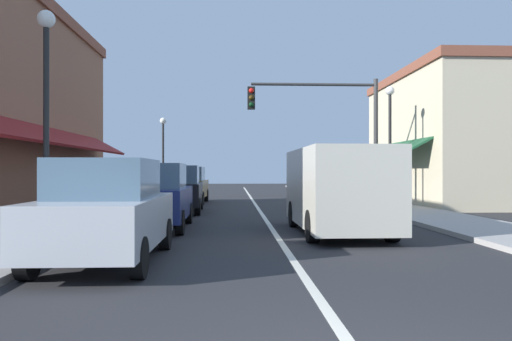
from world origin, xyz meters
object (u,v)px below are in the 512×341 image
parked_car_second_left (155,196)px  street_lamp_left_near (46,88)px  parked_car_far_left (188,185)px  traffic_signal_mast_arm (330,119)px  parked_car_nearest_left (107,211)px  parked_car_third_left (178,189)px  street_lamp_right_mid (390,127)px  van_in_lane (337,188)px  street_lamp_left_far (163,144)px

parked_car_second_left → street_lamp_left_near: street_lamp_left_near is taller
parked_car_far_left → street_lamp_left_near: street_lamp_left_near is taller
parked_car_far_left → traffic_signal_mast_arm: 7.98m
parked_car_nearest_left → parked_car_third_left: 10.27m
parked_car_far_left → street_lamp_right_mid: street_lamp_right_mid is taller
parked_car_second_left → van_in_lane: 4.85m
parked_car_far_left → van_in_lane: van_in_lane is taller
parked_car_third_left → street_lamp_left_near: street_lamp_left_near is taller
parked_car_nearest_left → street_lamp_left_near: (-1.67, 1.73, 2.39)m
parked_car_third_left → street_lamp_right_mid: bearing=2.2°
parked_car_nearest_left → van_in_lane: (4.75, 3.78, 0.27)m
traffic_signal_mast_arm → street_lamp_left_far: size_ratio=1.17×
parked_car_third_left → street_lamp_right_mid: street_lamp_right_mid is taller
parked_car_nearest_left → street_lamp_right_mid: street_lamp_right_mid is taller
van_in_lane → street_lamp_left_far: size_ratio=1.13×
street_lamp_left_near → street_lamp_left_far: 17.79m
parked_car_second_left → parked_car_third_left: same height
parked_car_nearest_left → parked_car_second_left: 4.92m
parked_car_far_left → street_lamp_left_near: bearing=-95.3°
parked_car_nearest_left → traffic_signal_mast_arm: (6.08, 11.40, 2.81)m
parked_car_third_left → parked_car_far_left: same height
parked_car_second_left → traffic_signal_mast_arm: (6.04, 6.48, 2.81)m
street_lamp_left_near → parked_car_nearest_left: bearing=-46.1°
parked_car_nearest_left → parked_car_second_left: same height
parked_car_nearest_left → parked_car_second_left: bearing=89.7°
parked_car_nearest_left → street_lamp_right_mid: size_ratio=0.83×
street_lamp_left_near → van_in_lane: bearing=17.6°
van_in_lane → street_lamp_right_mid: bearing=62.4°
parked_car_far_left → van_in_lane: size_ratio=0.80×
parked_car_nearest_left → parked_car_second_left: (0.04, 4.92, 0.00)m
parked_car_second_left → van_in_lane: (4.71, -1.14, 0.27)m
parked_car_far_left → street_lamp_right_mid: size_ratio=0.84×
traffic_signal_mast_arm → street_lamp_left_far: (-7.87, 8.13, -0.58)m
parked_car_third_left → traffic_signal_mast_arm: bearing=9.0°
parked_car_nearest_left → street_lamp_right_mid: bearing=52.5°
parked_car_third_left → traffic_signal_mast_arm: traffic_signal_mast_arm is taller
traffic_signal_mast_arm → parked_car_far_left: bearing=145.2°
parked_car_far_left → street_lamp_left_near: size_ratio=0.85×
parked_car_far_left → traffic_signal_mast_arm: bearing=-33.5°
parked_car_second_left → parked_car_nearest_left: bearing=-91.2°
parked_car_third_left → street_lamp_left_near: size_ratio=0.85×
parked_car_second_left → van_in_lane: van_in_lane is taller
traffic_signal_mast_arm → street_lamp_right_mid: traffic_signal_mast_arm is taller
van_in_lane → street_lamp_left_far: (-6.54, 15.75, 1.96)m
parked_car_far_left → parked_car_third_left: bearing=-87.4°
parked_car_nearest_left → street_lamp_left_near: 3.39m
parked_car_far_left → street_lamp_left_near: (-1.62, -13.93, 2.39)m
parked_car_second_left → parked_car_far_left: 10.74m
parked_car_far_left → van_in_lane: (4.81, -11.89, 0.27)m
van_in_lane → street_lamp_left_near: bearing=-162.8°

